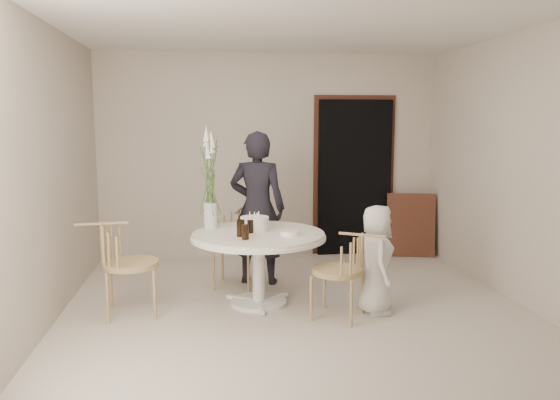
{
  "coord_description": "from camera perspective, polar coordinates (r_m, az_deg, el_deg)",
  "views": [
    {
      "loc": [
        -0.85,
        -5.0,
        1.83
      ],
      "look_at": [
        -0.13,
        0.3,
        1.04
      ],
      "focal_mm": 35.0,
      "sensor_mm": 36.0,
      "label": 1
    }
  ],
  "objects": [
    {
      "name": "picture_frame",
      "position": [
        7.6,
        13.51,
        -2.54
      ],
      "size": [
        0.67,
        0.35,
        0.85
      ],
      "primitive_type": "cube",
      "rotation": [
        -0.17,
        0.0,
        -0.26
      ],
      "color": "#542E1C",
      "rests_on": "ground"
    },
    {
      "name": "cola_tumbler_c",
      "position": [
        5.21,
        -4.11,
        -2.94
      ],
      "size": [
        0.08,
        0.08,
        0.16
      ],
      "primitive_type": "cylinder",
      "rotation": [
        0.0,
        0.0,
        -0.02
      ],
      "color": "black",
      "rests_on": "table"
    },
    {
      "name": "ground",
      "position": [
        5.39,
        1.82,
        -11.48
      ],
      "size": [
        4.5,
        4.5,
        0.0
      ],
      "primitive_type": "plane",
      "color": "beige",
      "rests_on": "ground"
    },
    {
      "name": "chair_far",
      "position": [
        6.14,
        -4.52,
        -3.8
      ],
      "size": [
        0.54,
        0.57,
        0.83
      ],
      "rotation": [
        0.0,
        0.0,
        -0.28
      ],
      "color": "#A38859",
      "rests_on": "ground"
    },
    {
      "name": "girl",
      "position": [
        6.09,
        -2.37,
        -0.84
      ],
      "size": [
        0.71,
        0.57,
        1.71
      ],
      "primitive_type": "imported",
      "rotation": [
        0.0,
        0.0,
        2.86
      ],
      "color": "black",
      "rests_on": "ground"
    },
    {
      "name": "flower_vase",
      "position": [
        5.58,
        -7.33,
        2.11
      ],
      "size": [
        0.14,
        0.14,
        1.05
      ],
      "rotation": [
        0.0,
        0.0,
        0.0
      ],
      "color": "silver",
      "rests_on": "table"
    },
    {
      "name": "cola_tumbler_b",
      "position": [
        5.07,
        -3.64,
        -3.36
      ],
      "size": [
        0.07,
        0.07,
        0.14
      ],
      "primitive_type": "cylinder",
      "rotation": [
        0.0,
        0.0,
        0.03
      ],
      "color": "black",
      "rests_on": "table"
    },
    {
      "name": "table",
      "position": [
        5.41,
        -2.25,
        -4.61
      ],
      "size": [
        1.33,
        1.33,
        0.73
      ],
      "color": "silver",
      "rests_on": "ground"
    },
    {
      "name": "room_shell",
      "position": [
        5.07,
        1.91,
        5.99
      ],
      "size": [
        4.5,
        4.5,
        4.5
      ],
      "color": "silver",
      "rests_on": "ground"
    },
    {
      "name": "chair_left",
      "position": [
        5.33,
        -16.71,
        -5.5
      ],
      "size": [
        0.57,
        0.53,
        0.9
      ],
      "rotation": [
        0.0,
        0.0,
        1.66
      ],
      "color": "#A38859",
      "rests_on": "ground"
    },
    {
      "name": "doorway",
      "position": [
        7.5,
        7.78,
        2.32
      ],
      "size": [
        1.0,
        0.1,
        2.1
      ],
      "primitive_type": "cube",
      "color": "black",
      "rests_on": "ground"
    },
    {
      "name": "birthday_cake",
      "position": [
        5.49,
        -2.68,
        -2.48
      ],
      "size": [
        0.29,
        0.29,
        0.19
      ],
      "rotation": [
        0.0,
        0.0,
        0.03
      ],
      "color": "silver",
      "rests_on": "table"
    },
    {
      "name": "cola_tumbler_a",
      "position": [
        5.2,
        -4.18,
        -3.06
      ],
      "size": [
        0.08,
        0.08,
        0.14
      ],
      "primitive_type": "cylinder",
      "rotation": [
        0.0,
        0.0,
        -0.25
      ],
      "color": "black",
      "rests_on": "table"
    },
    {
      "name": "door_trim",
      "position": [
        7.53,
        7.71,
        2.8
      ],
      "size": [
        1.12,
        0.03,
        2.22
      ],
      "primitive_type": "cube",
      "color": "#542E1C",
      "rests_on": "ground"
    },
    {
      "name": "cola_tumbler_d",
      "position": [
        5.36,
        -3.1,
        -2.76
      ],
      "size": [
        0.07,
        0.07,
        0.13
      ],
      "primitive_type": "cylinder",
      "rotation": [
        0.0,
        0.0,
        0.18
      ],
      "color": "black",
      "rests_on": "table"
    },
    {
      "name": "plate_stack",
      "position": [
        5.25,
        1.03,
        -3.47
      ],
      "size": [
        0.19,
        0.19,
        0.05
      ],
      "primitive_type": "cylinder",
      "rotation": [
        0.0,
        0.0,
        0.04
      ],
      "color": "white",
      "rests_on": "table"
    },
    {
      "name": "boy",
      "position": [
        5.27,
        10.03,
        -6.14
      ],
      "size": [
        0.38,
        0.54,
        1.04
      ],
      "primitive_type": "imported",
      "rotation": [
        0.0,
        0.0,
        1.48
      ],
      "color": "silver",
      "rests_on": "ground"
    },
    {
      "name": "chair_right",
      "position": [
        5.06,
        7.3,
        -6.55
      ],
      "size": [
        0.62,
        0.6,
        0.82
      ],
      "rotation": [
        0.0,
        0.0,
        -2.11
      ],
      "color": "#A38859",
      "rests_on": "ground"
    }
  ]
}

